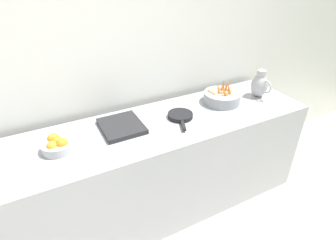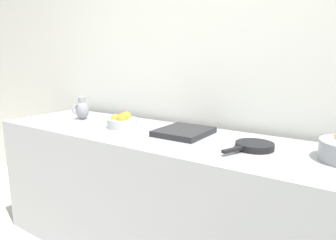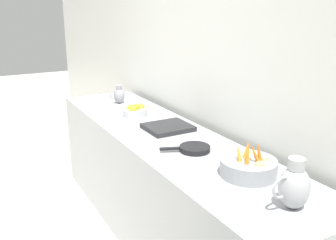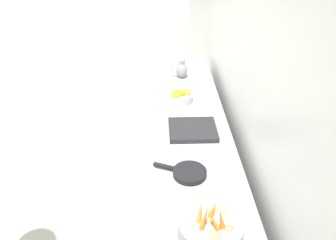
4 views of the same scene
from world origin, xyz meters
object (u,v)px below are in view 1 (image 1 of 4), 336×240
(orange_bowl, at_px, (57,144))
(skillet_on_counter, at_px, (180,116))
(vegetable_colander, at_px, (222,97))
(metal_pitcher_tall, at_px, (260,85))

(orange_bowl, xyz_separation_m, skillet_on_counter, (0.01, 0.94, -0.03))
(vegetable_colander, bearing_deg, skillet_on_counter, -81.70)
(orange_bowl, distance_m, skillet_on_counter, 0.94)
(orange_bowl, relative_size, metal_pitcher_tall, 0.85)
(orange_bowl, bearing_deg, vegetable_colander, 92.48)
(orange_bowl, relative_size, skillet_on_counter, 0.66)
(vegetable_colander, distance_m, skillet_on_counter, 0.47)
(vegetable_colander, bearing_deg, metal_pitcher_tall, 81.65)
(orange_bowl, height_order, metal_pitcher_tall, metal_pitcher_tall)
(orange_bowl, height_order, skillet_on_counter, orange_bowl)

